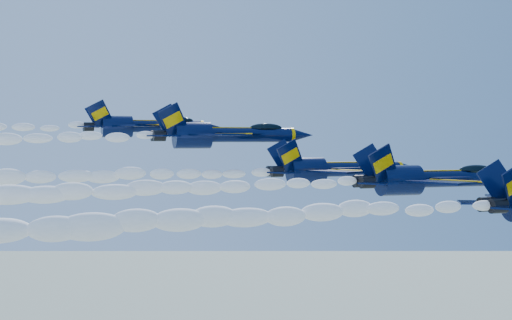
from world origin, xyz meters
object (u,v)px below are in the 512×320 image
object	(u,v)px
jet_fourth	(225,134)
jet_fifth	(145,126)
jet_second	(433,178)
jet_third	(337,169)

from	to	relation	value
jet_fourth	jet_fifth	bearing A→B (deg)	134.40
jet_fifth	jet_second	bearing A→B (deg)	-44.46
jet_second	jet_fifth	bearing A→B (deg)	135.54
jet_fourth	jet_fifth	distance (m)	11.03
jet_third	jet_fifth	distance (m)	23.67
jet_second	jet_fourth	bearing A→B (deg)	136.07
jet_fourth	jet_fifth	world-z (taller)	jet_fifth
jet_fourth	jet_fifth	size ratio (longest dim) A/B	1.15
jet_fourth	jet_third	bearing A→B (deg)	-26.85
jet_second	jet_third	size ratio (longest dim) A/B	1.05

